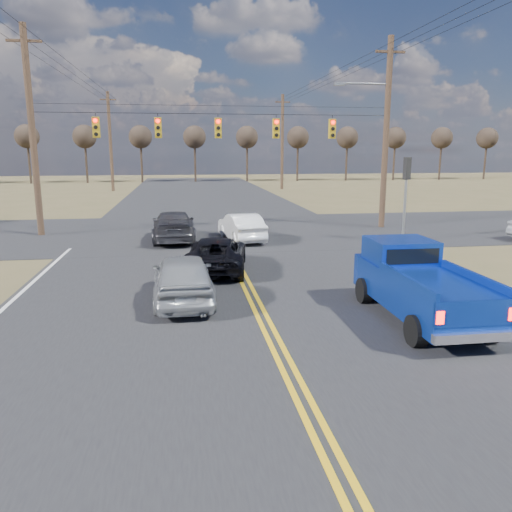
{
  "coord_description": "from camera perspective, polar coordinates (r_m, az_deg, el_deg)",
  "views": [
    {
      "loc": [
        -1.96,
        -8.14,
        4.21
      ],
      "look_at": [
        -0.08,
        4.46,
        1.5
      ],
      "focal_mm": 35.0,
      "sensor_mm": 36.0,
      "label": 1
    }
  ],
  "objects": [
    {
      "name": "ground",
      "position": [
        9.37,
        4.65,
        -14.74
      ],
      "size": [
        160.0,
        160.0,
        0.0
      ],
      "primitive_type": "plane",
      "color": "brown",
      "rests_on": "ground"
    },
    {
      "name": "road_main",
      "position": [
        18.72,
        -2.28,
        -0.99
      ],
      "size": [
        14.0,
        120.0,
        0.02
      ],
      "primitive_type": "cube",
      "color": "#28282B",
      "rests_on": "ground"
    },
    {
      "name": "road_cross",
      "position": [
        26.55,
        -4.17,
        2.86
      ],
      "size": [
        120.0,
        12.0,
        0.02
      ],
      "primitive_type": "cube",
      "color": "#28282B",
      "rests_on": "ground"
    },
    {
      "name": "signal_gantry",
      "position": [
        26.05,
        -3.17,
        13.88
      ],
      "size": [
        19.6,
        4.83,
        10.0
      ],
      "color": "#473323",
      "rests_on": "ground"
    },
    {
      "name": "utility_poles",
      "position": [
        25.23,
        -4.17,
        14.3
      ],
      "size": [
        19.6,
        58.32,
        10.0
      ],
      "color": "#473323",
      "rests_on": "ground"
    },
    {
      "name": "treeline",
      "position": [
        35.19,
        -5.48,
        14.4
      ],
      "size": [
        87.0,
        117.8,
        7.4
      ],
      "color": "#33261C",
      "rests_on": "ground"
    },
    {
      "name": "pickup_truck",
      "position": [
        13.23,
        18.0,
        -3.07
      ],
      "size": [
        2.01,
        4.96,
        1.86
      ],
      "rotation": [
        0.0,
        0.0,
        -0.01
      ],
      "color": "black",
      "rests_on": "ground"
    },
    {
      "name": "silver_suv",
      "position": [
        14.19,
        -8.33,
        -2.42
      ],
      "size": [
        1.78,
        4.18,
        1.41
      ],
      "primitive_type": "imported",
      "rotation": [
        0.0,
        0.0,
        3.17
      ],
      "color": "#989BA0",
      "rests_on": "ground"
    },
    {
      "name": "black_suv",
      "position": [
        17.69,
        -4.57,
        0.23
      ],
      "size": [
        2.62,
        4.63,
        1.22
      ],
      "primitive_type": "imported",
      "rotation": [
        0.0,
        0.0,
        3.0
      ],
      "color": "black",
      "rests_on": "ground"
    },
    {
      "name": "white_car_queue",
      "position": [
        23.6,
        -1.69,
        3.34
      ],
      "size": [
        1.97,
        4.13,
        1.31
      ],
      "primitive_type": "imported",
      "rotation": [
        0.0,
        0.0,
        3.29
      ],
      "color": "white",
      "rests_on": "ground"
    },
    {
      "name": "dgrey_car_queue",
      "position": [
        23.9,
        -9.4,
        3.41
      ],
      "size": [
        2.08,
        4.88,
        1.4
      ],
      "primitive_type": "imported",
      "rotation": [
        0.0,
        0.0,
        3.16
      ],
      "color": "#323136",
      "rests_on": "ground"
    }
  ]
}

